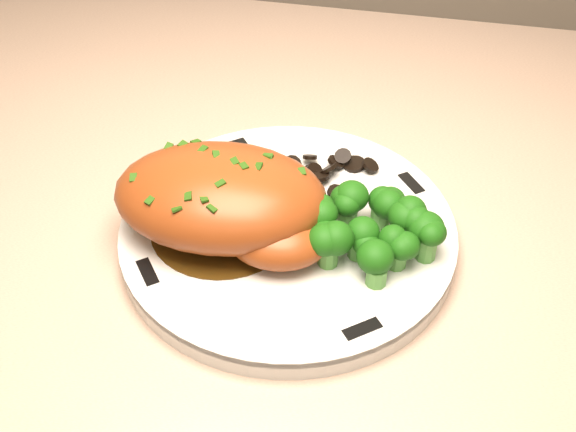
# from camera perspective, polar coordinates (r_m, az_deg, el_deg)

# --- Properties ---
(plate) EXTENTS (0.31, 0.31, 0.02)m
(plate) POSITION_cam_1_polar(r_m,az_deg,el_deg) (0.56, -0.00, -1.40)
(plate) COLOR silver
(plate) RESTS_ON counter
(rim_accent_0) EXTENTS (0.02, 0.03, 0.00)m
(rim_accent_0) POSITION_cam_1_polar(r_m,az_deg,el_deg) (0.60, 9.71, 2.56)
(rim_accent_0) COLOR black
(rim_accent_0) RESTS_ON plate
(rim_accent_1) EXTENTS (0.03, 0.02, 0.00)m
(rim_accent_1) POSITION_cam_1_polar(r_m,az_deg,el_deg) (0.63, -4.50, 5.60)
(rim_accent_1) COLOR black
(rim_accent_1) RESTS_ON plate
(rim_accent_2) EXTENTS (0.02, 0.03, 0.00)m
(rim_accent_2) POSITION_cam_1_polar(r_m,az_deg,el_deg) (0.53, -11.04, -4.38)
(rim_accent_2) COLOR black
(rim_accent_2) RESTS_ON plate
(rim_accent_3) EXTENTS (0.03, 0.02, 0.00)m
(rim_accent_3) POSITION_cam_1_polar(r_m,az_deg,el_deg) (0.49, 5.88, -8.89)
(rim_accent_3) COLOR black
(rim_accent_3) RESTS_ON plate
(gravy_pool) EXTENTS (0.11, 0.11, 0.00)m
(gravy_pool) POSITION_cam_1_polar(r_m,az_deg,el_deg) (0.55, -5.16, -0.86)
(gravy_pool) COLOR #40280B
(gravy_pool) RESTS_ON plate
(chicken_breast) EXTENTS (0.17, 0.12, 0.06)m
(chicken_breast) POSITION_cam_1_polar(r_m,az_deg,el_deg) (0.53, -4.85, 1.16)
(chicken_breast) COLOR #954119
(chicken_breast) RESTS_ON plate
(mushroom_pile) EXTENTS (0.07, 0.06, 0.02)m
(mushroom_pile) POSITION_cam_1_polar(r_m,az_deg,el_deg) (0.59, 2.59, 3.06)
(mushroom_pile) COLOR black
(mushroom_pile) RESTS_ON plate
(broccoli_florets) EXTENTS (0.10, 0.08, 0.04)m
(broccoli_florets) POSITION_cam_1_polar(r_m,az_deg,el_deg) (0.52, 6.72, -1.20)
(broccoli_florets) COLOR #51943E
(broccoli_florets) RESTS_ON plate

